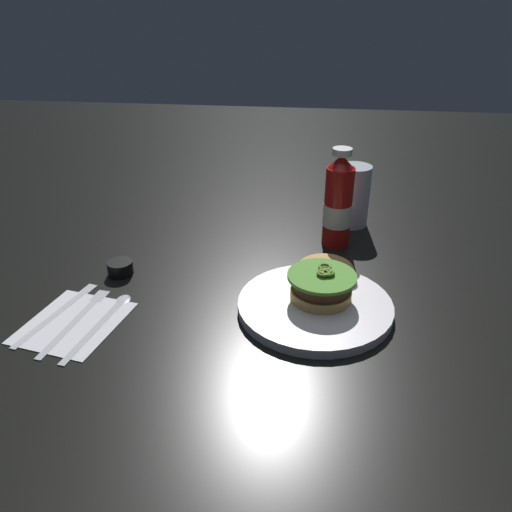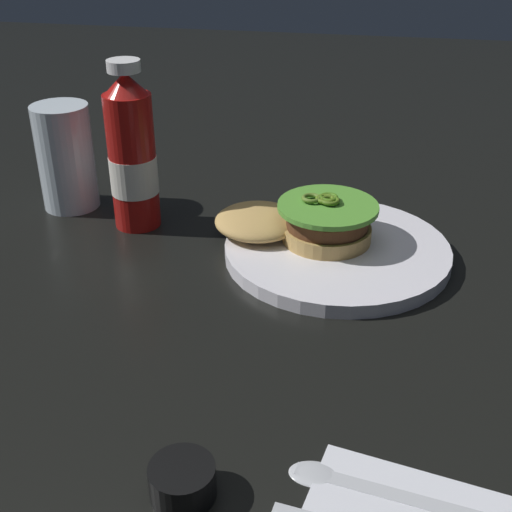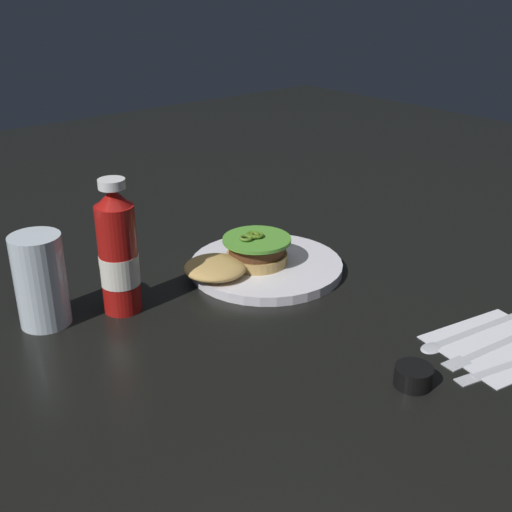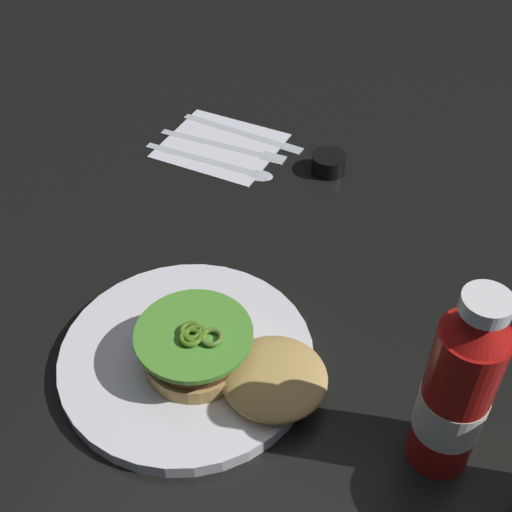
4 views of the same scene
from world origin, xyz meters
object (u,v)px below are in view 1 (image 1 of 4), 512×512
Objects in this scene: napkin at (74,322)px; spoon_utensil at (106,315)px; burger_sandwich at (323,279)px; ketchup_bottle at (338,204)px; water_glass at (353,196)px; condiment_cup at (120,268)px; dinner_plate at (315,306)px; butter_knife at (62,308)px; fork_utensil at (80,314)px.

napkin is 0.82× the size of spoon_utensil.
burger_sandwich is 1.18× the size of napkin.
ketchup_bottle reaches higher than burger_sandwich.
water_glass is 0.53m from condiment_cup.
water_glass is 2.88× the size of condiment_cup.
dinner_plate is 1.32× the size of butter_knife.
spoon_utensil is 0.05m from fork_utensil.
dinner_plate is at bearing -80.00° from fork_utensil.
spoon_utensil is at bearing 100.84° from dinner_plate.
ketchup_bottle is 4.31× the size of condiment_cup.
ketchup_bottle is 0.45m from condiment_cup.
ketchup_bottle reaches higher than spoon_utensil.
burger_sandwich is 0.22m from ketchup_bottle.
dinner_plate is 0.35m from spoon_utensil.
dinner_plate reaches higher than fork_utensil.
spoon_utensil is at bearing 130.40° from ketchup_bottle.
ketchup_bottle reaches higher than dinner_plate.
condiment_cup is 0.24× the size of fork_utensil.
dinner_plate is 0.27m from ketchup_bottle.
condiment_cup is at bearing -6.73° from napkin.
dinner_plate is 0.05m from burger_sandwich.
butter_knife reaches higher than napkin.
condiment_cup is (0.08, 0.37, 0.01)m from dinner_plate.
spoon_utensil reaches higher than napkin.
water_glass is (0.37, -0.07, 0.06)m from dinner_plate.
napkin is (-0.13, 0.40, -0.03)m from burger_sandwich.
ketchup_bottle reaches higher than fork_utensil.
spoon_utensil is 0.08m from butter_knife.
fork_utensil is (-0.07, 0.39, -0.00)m from dinner_plate.
condiment_cup is at bearing 113.92° from ketchup_bottle.
condiment_cup is 0.24× the size of butter_knife.
dinner_plate is at bearing 165.31° from burger_sandwich.
butter_knife is (-0.31, 0.46, -0.09)m from ketchup_bottle.
water_glass is at bearing -11.40° from dinner_plate.
burger_sandwich is (0.04, -0.01, 0.03)m from dinner_plate.
burger_sandwich is at bearing 173.21° from ketchup_bottle.
napkin is at bearing 108.19° from burger_sandwich.
butter_knife is at bearing 82.35° from spoon_utensil.
condiment_cup is at bearing -23.12° from butter_knife.
napkin is 0.05m from spoon_utensil.
water_glass is 0.66m from butter_knife.
water_glass reaches higher than spoon_utensil.
dinner_plate is at bearing 171.82° from ketchup_bottle.
spoon_utensil is at bearing 107.28° from burger_sandwich.
burger_sandwich reaches higher than spoon_utensil.
ketchup_bottle is 0.12m from water_glass.
napkin is 0.02m from fork_utensil.
fork_utensil is at bearing -7.39° from napkin.
fork_utensil is (-0.43, 0.46, -0.06)m from water_glass.
condiment_cup is at bearing -6.64° from fork_utensil.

